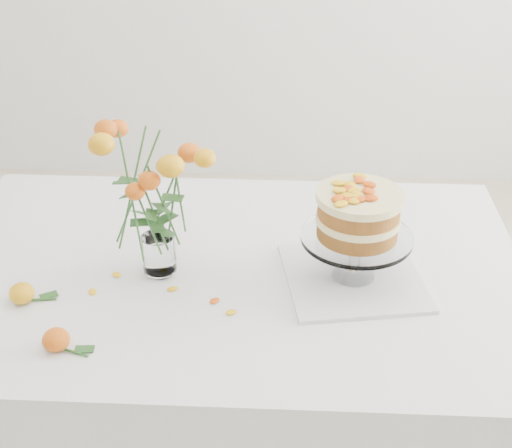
{
  "coord_description": "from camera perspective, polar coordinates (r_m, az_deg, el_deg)",
  "views": [
    {
      "loc": [
        0.14,
        -1.41,
        1.71
      ],
      "look_at": [
        0.07,
        -0.03,
        0.9
      ],
      "focal_mm": 50.0,
      "sensor_mm": 36.0,
      "label": 1
    }
  ],
  "objects": [
    {
      "name": "table",
      "position": [
        1.76,
        -2.16,
        -5.63
      ],
      "size": [
        1.43,
        0.93,
        0.76
      ],
      "color": "tan",
      "rests_on": "ground"
    },
    {
      "name": "napkin",
      "position": [
        1.68,
        7.77,
        -4.23
      ],
      "size": [
        0.36,
        0.36,
        0.01
      ],
      "primitive_type": "cube",
      "rotation": [
        0.0,
        0.0,
        0.17
      ],
      "color": "silver",
      "rests_on": "table"
    },
    {
      "name": "cake_stand",
      "position": [
        1.6,
        8.16,
        0.41
      ],
      "size": [
        0.25,
        0.25,
        0.23
      ],
      "rotation": [
        0.0,
        0.0,
        -0.28
      ],
      "color": "white",
      "rests_on": "napkin"
    },
    {
      "name": "rose_vase",
      "position": [
        1.59,
        -8.21,
        3.05
      ],
      "size": [
        0.26,
        0.26,
        0.39
      ],
      "rotation": [
        0.0,
        0.0,
        0.02
      ],
      "color": "white",
      "rests_on": "table"
    },
    {
      "name": "loose_rose_near",
      "position": [
        1.66,
        -18.22,
        -5.3
      ],
      "size": [
        0.1,
        0.06,
        0.05
      ],
      "rotation": [
        0.0,
        0.0,
        0.13
      ],
      "color": "orange",
      "rests_on": "table"
    },
    {
      "name": "loose_rose_far",
      "position": [
        1.51,
        -15.69,
        -8.92
      ],
      "size": [
        0.1,
        0.06,
        0.05
      ],
      "rotation": [
        0.0,
        0.0,
        -0.33
      ],
      "color": "#B85108",
      "rests_on": "table"
    },
    {
      "name": "stray_petal_a",
      "position": [
        1.64,
        -6.69,
        -5.19
      ],
      "size": [
        0.03,
        0.02,
        0.0
      ],
      "primitive_type": "ellipsoid",
      "color": "yellow",
      "rests_on": "table"
    },
    {
      "name": "stray_petal_b",
      "position": [
        1.6,
        -3.34,
        -6.16
      ],
      "size": [
        0.03,
        0.02,
        0.0
      ],
      "primitive_type": "ellipsoid",
      "color": "yellow",
      "rests_on": "table"
    },
    {
      "name": "stray_petal_c",
      "position": [
        1.56,
        -2.02,
        -7.09
      ],
      "size": [
        0.03,
        0.02,
        0.0
      ],
      "primitive_type": "ellipsoid",
      "color": "yellow",
      "rests_on": "table"
    },
    {
      "name": "stray_petal_d",
      "position": [
        1.71,
        -11.09,
        -4.01
      ],
      "size": [
        0.03,
        0.02,
        0.0
      ],
      "primitive_type": "ellipsoid",
      "color": "yellow",
      "rests_on": "table"
    },
    {
      "name": "stray_petal_e",
      "position": [
        1.66,
        -12.95,
        -5.32
      ],
      "size": [
        0.03,
        0.02,
        0.0
      ],
      "primitive_type": "ellipsoid",
      "color": "yellow",
      "rests_on": "table"
    },
    {
      "name": "stray_petal_f",
      "position": [
        1.65,
        8.06,
        -5.19
      ],
      "size": [
        0.03,
        0.02,
        0.0
      ],
      "primitive_type": "ellipsoid",
      "color": "yellow",
      "rests_on": "table"
    }
  ]
}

